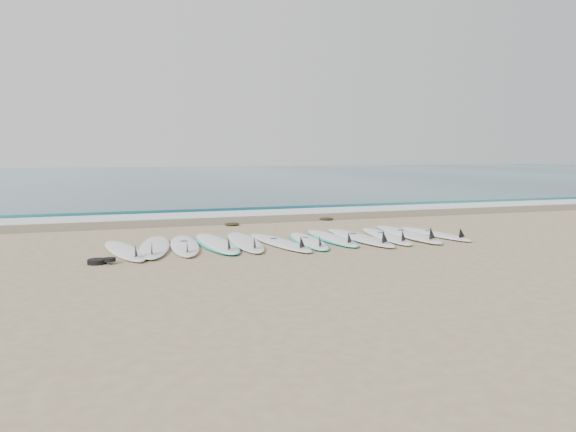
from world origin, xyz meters
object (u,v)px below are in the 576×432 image
object	(u,v)px
surfboard_6	(309,241)
leash_coil	(100,261)
surfboard_0	(125,250)
surfboard_11	(436,234)

from	to	relation	value
surfboard_6	leash_coil	distance (m)	4.19
surfboard_0	leash_coil	size ratio (longest dim) A/B	5.58
surfboard_6	leash_coil	world-z (taller)	surfboard_6
surfboard_11	leash_coil	distance (m)	7.20
surfboard_6	leash_coil	size ratio (longest dim) A/B	5.29
surfboard_0	leash_coil	xyz separation A→B (m)	(-0.44, -0.90, -0.01)
surfboard_11	surfboard_6	bearing A→B (deg)	174.74
surfboard_0	surfboard_11	xyz separation A→B (m)	(6.70, 0.02, -0.00)
surfboard_11	leash_coil	xyz separation A→B (m)	(-7.14, -0.92, -0.00)
surfboard_11	leash_coil	bearing A→B (deg)	-178.02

